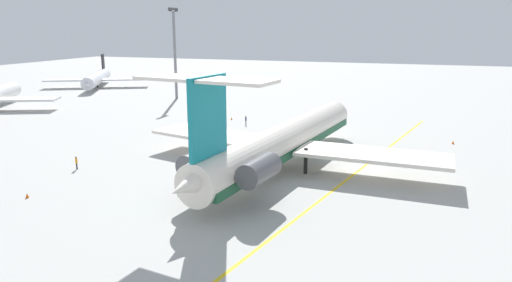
# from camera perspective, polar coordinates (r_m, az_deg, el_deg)

# --- Properties ---
(ground) EXTENTS (370.50, 370.50, 0.00)m
(ground) POSITION_cam_1_polar(r_m,az_deg,el_deg) (62.93, 12.78, -3.31)
(ground) COLOR #ADADA8
(main_jetliner) EXTENTS (47.18, 41.83, 13.76)m
(main_jetliner) POSITION_cam_1_polar(r_m,az_deg,el_deg) (60.04, 3.02, -0.09)
(main_jetliner) COLOR silver
(main_jetliner) RESTS_ON ground
(airliner_far_right) EXTENTS (29.31, 29.68, 9.40)m
(airliner_far_right) POSITION_cam_1_polar(r_m,az_deg,el_deg) (150.64, -18.94, 7.23)
(airliner_far_right) COLOR silver
(airliner_far_right) RESTS_ON ground
(ground_crew_near_nose) EXTENTS (0.39, 0.30, 1.81)m
(ground_crew_near_nose) POSITION_cam_1_polar(r_m,az_deg,el_deg) (92.62, -4.04, 3.20)
(ground_crew_near_nose) COLOR black
(ground_crew_near_nose) RESTS_ON ground
(ground_crew_near_tail) EXTENTS (0.44, 0.28, 1.72)m
(ground_crew_near_tail) POSITION_cam_1_polar(r_m,az_deg,el_deg) (88.28, -1.25, 2.67)
(ground_crew_near_tail) COLOR black
(ground_crew_near_tail) RESTS_ON ground
(ground_crew_portside) EXTENTS (0.27, 0.42, 1.70)m
(ground_crew_portside) POSITION_cam_1_polar(r_m,az_deg,el_deg) (65.19, -21.13, -2.33)
(ground_crew_portside) COLOR black
(ground_crew_portside) RESTS_ON ground
(safety_cone_nose) EXTENTS (0.40, 0.40, 0.55)m
(safety_cone_nose) POSITION_cam_1_polar(r_m,az_deg,el_deg) (56.87, -26.21, -6.00)
(safety_cone_nose) COLOR #EA590F
(safety_cone_nose) RESTS_ON ground
(safety_cone_wingtip) EXTENTS (0.40, 0.40, 0.55)m
(safety_cone_wingtip) POSITION_cam_1_polar(r_m,az_deg,el_deg) (93.42, -3.00, 2.77)
(safety_cone_wingtip) COLOR #EA590F
(safety_cone_wingtip) RESTS_ON ground
(safety_cone_tail) EXTENTS (0.40, 0.40, 0.55)m
(safety_cone_tail) POSITION_cam_1_polar(r_m,az_deg,el_deg) (80.41, 22.97, -0.15)
(safety_cone_tail) COLOR #EA590F
(safety_cone_tail) RESTS_ON ground
(taxiway_centreline) EXTENTS (78.03, 16.67, 0.01)m
(taxiway_centreline) POSITION_cam_1_polar(r_m,az_deg,el_deg) (60.48, 11.95, -3.96)
(taxiway_centreline) COLOR gold
(taxiway_centreline) RESTS_ON ground
(light_mast) EXTENTS (4.00, 0.70, 22.69)m
(light_mast) POSITION_cam_1_polar(r_m,az_deg,el_deg) (121.81, -9.92, 10.98)
(light_mast) COLOR slate
(light_mast) RESTS_ON ground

